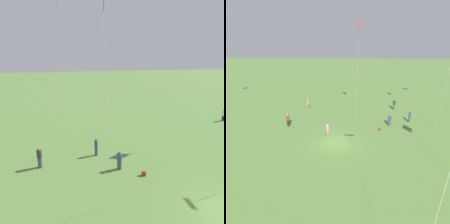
% 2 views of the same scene
% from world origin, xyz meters
% --- Properties ---
extents(person_0, '(0.42, 0.42, 1.71)m').
position_xyz_m(person_0, '(-16.57, 13.70, 0.85)').
color(person_0, '#232328').
rests_on(person_0, ground_plane).
extents(person_1, '(0.47, 0.47, 1.70)m').
position_xyz_m(person_1, '(-10.01, -6.45, 0.86)').
color(person_1, '#4C4C51').
rests_on(person_1, ground_plane).
extents(person_3, '(0.48, 0.48, 1.82)m').
position_xyz_m(person_3, '(-8.89, -11.57, 0.90)').
color(person_3, '#4C4C51').
rests_on(person_3, ground_plane).
extents(person_4, '(0.60, 0.60, 1.61)m').
position_xyz_m(person_4, '(-6.92, -5.02, 0.78)').
color(person_4, '#4C4C51').
rests_on(person_4, ground_plane).
extents(picnic_bag_1, '(0.34, 0.39, 0.37)m').
position_xyz_m(picnic_bag_1, '(-5.42, -3.41, 0.19)').
color(picnic_bag_1, '#933833').
rests_on(picnic_bag_1, ground_plane).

